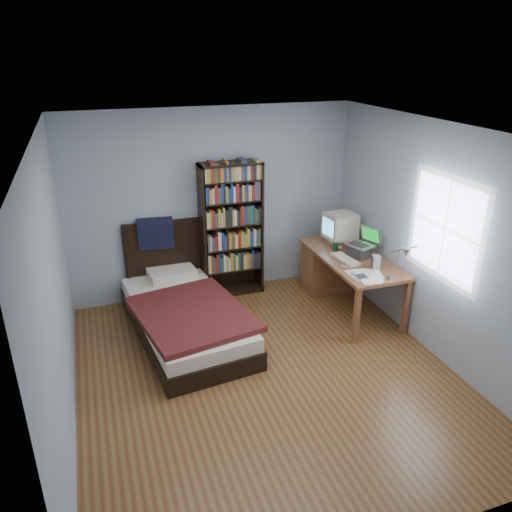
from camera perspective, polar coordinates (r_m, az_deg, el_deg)
name	(u,v)px	position (r m, az deg, el deg)	size (l,w,h in m)	color
room	(270,264)	(4.76, 1.59, -0.98)	(4.20, 4.24, 2.50)	brown
desk	(334,266)	(6.87, 8.89, -1.09)	(0.75, 1.62, 0.73)	brown
crt_monitor	(340,227)	(6.70, 9.56, 3.34)	(0.40, 0.37, 0.42)	beige
laptop	(361,248)	(6.38, 11.87, 0.90)	(0.40, 0.38, 0.38)	#2D2D30
desk_lamp	(404,255)	(5.42, 16.56, 0.16)	(0.21, 0.46, 0.55)	#99999E
keyboard	(346,259)	(6.25, 10.19, -0.37)	(0.17, 0.43, 0.03)	beige
speaker	(376,262)	(6.05, 13.53, -0.70)	(0.09, 0.09, 0.18)	#949497
soda_can	(335,246)	(6.52, 9.03, 1.12)	(0.07, 0.07, 0.12)	#083B18
mouse	(339,247)	(6.62, 9.48, 1.03)	(0.06, 0.10, 0.04)	silver
phone_silver	(344,267)	(6.04, 10.02, -1.25)	(0.05, 0.09, 0.02)	silver
phone_grey	(353,273)	(5.90, 11.01, -1.94)	(0.05, 0.09, 0.02)	#949497
external_drive	(362,277)	(5.82, 11.97, -2.37)	(0.12, 0.12, 0.02)	#949497
bookshelf	(231,230)	(6.65, -2.82, 2.98)	(0.82, 0.30, 1.82)	black
bed	(184,312)	(6.03, -8.22, -6.38)	(1.38, 2.27, 1.16)	black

